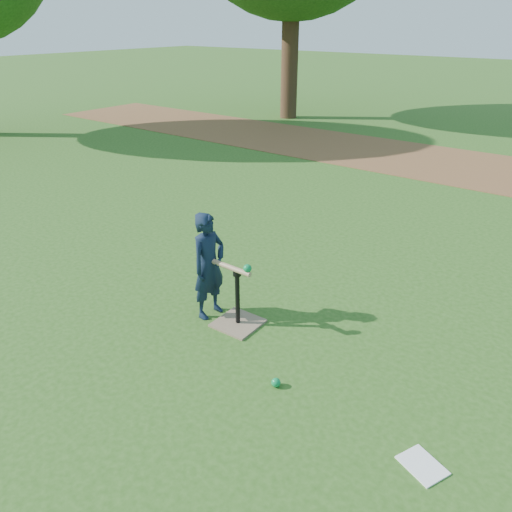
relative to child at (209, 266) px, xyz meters
The scene contains 7 objects.
ground 0.61m from the child, 14.91° to the right, with size 80.00×80.00×0.00m, color #285116.
dirt_strip 7.46m from the child, 88.23° to the left, with size 24.00×3.00×0.01m, color brown.
child is the anchor object (origin of this frame).
wiffle_ball_ground 1.41m from the child, 23.37° to the right, with size 0.08×0.08×0.08m, color #0B8342.
clipboard 2.61m from the child, 13.07° to the right, with size 0.30×0.23×0.01m, color white.
batting_tee 0.57m from the child, ahead, with size 0.44×0.44×0.61m.
swing_action 0.27m from the child, ahead, with size 0.63×0.12×0.12m.
Camera 1 is at (2.86, -3.19, 2.80)m, focal length 35.00 mm.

